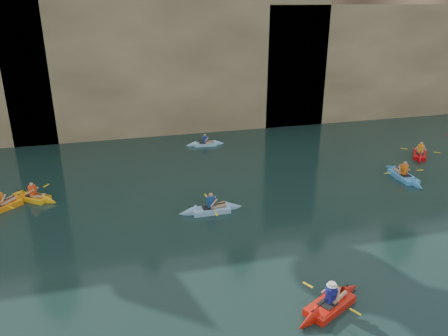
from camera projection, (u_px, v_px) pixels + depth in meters
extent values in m
plane|color=black|center=(232.00, 325.00, 14.22)|extent=(160.00, 160.00, 0.00)
cube|color=tan|center=(140.00, 45.00, 39.02)|extent=(70.00, 16.00, 12.00)
cube|color=tan|center=(176.00, 58.00, 32.95)|extent=(24.00, 2.40, 11.40)
cube|color=tan|center=(403.00, 59.00, 38.05)|extent=(26.00, 2.40, 9.84)
cube|color=black|center=(99.00, 118.00, 32.42)|extent=(3.50, 1.00, 3.20)
cube|color=black|center=(276.00, 99.00, 35.55)|extent=(5.00, 1.00, 4.50)
cube|color=red|center=(330.00, 305.00, 14.92)|extent=(2.74, 1.95, 0.30)
cone|color=red|center=(350.00, 289.00, 15.71)|extent=(1.20, 1.14, 0.79)
cone|color=red|center=(307.00, 322.00, 14.14)|extent=(1.20, 1.14, 0.79)
cube|color=black|center=(328.00, 304.00, 14.79)|extent=(0.72, 0.69, 0.04)
cube|color=navy|center=(331.00, 295.00, 14.77)|extent=(0.41, 0.35, 0.50)
sphere|color=tan|center=(332.00, 286.00, 14.64)|extent=(0.21, 0.21, 0.21)
cylinder|color=black|center=(331.00, 298.00, 14.82)|extent=(1.90, 1.00, 0.04)
cube|color=yellow|center=(308.00, 285.00, 15.48)|extent=(0.26, 0.41, 0.02)
cube|color=yellow|center=(355.00, 312.00, 14.16)|extent=(0.26, 0.41, 0.02)
cylinder|color=white|center=(332.00, 285.00, 14.63)|extent=(0.36, 0.36, 0.10)
cube|color=orange|center=(0.00, 207.00, 21.90)|extent=(2.64, 2.38, 0.30)
cone|color=orange|center=(24.00, 198.00, 22.87)|extent=(1.26, 1.24, 0.81)
cube|color=yellow|center=(11.00, 207.00, 21.20)|extent=(0.33, 0.38, 0.02)
cube|color=#8CC0EA|center=(211.00, 209.00, 21.65)|extent=(2.53, 0.84, 0.29)
cone|color=#8CC0EA|center=(234.00, 207.00, 21.95)|extent=(0.90, 0.79, 0.78)
cone|color=#8CC0EA|center=(187.00, 212.00, 21.35)|extent=(0.90, 0.79, 0.78)
cube|color=black|center=(208.00, 208.00, 21.57)|extent=(0.56, 0.49, 0.04)
cube|color=navy|center=(211.00, 202.00, 21.50)|extent=(0.36, 0.23, 0.52)
sphere|color=tan|center=(211.00, 195.00, 21.36)|extent=(0.22, 0.22, 0.22)
cylinder|color=black|center=(211.00, 204.00, 21.55)|extent=(2.31, 0.07, 0.04)
cube|color=yellow|center=(206.00, 196.00, 22.49)|extent=(0.09, 0.42, 0.02)
cube|color=yellow|center=(216.00, 214.00, 20.61)|extent=(0.09, 0.42, 0.02)
cube|color=red|center=(420.00, 154.00, 29.25)|extent=(2.24, 2.55, 0.28)
cone|color=red|center=(420.00, 149.00, 30.31)|extent=(1.17, 1.20, 0.76)
cone|color=red|center=(420.00, 160.00, 28.19)|extent=(1.17, 1.20, 0.76)
cube|color=black|center=(420.00, 154.00, 29.08)|extent=(0.71, 0.72, 0.04)
cube|color=orange|center=(421.00, 149.00, 29.10)|extent=(0.39, 0.41, 0.51)
sphere|color=tan|center=(422.00, 144.00, 28.97)|extent=(0.21, 0.21, 0.21)
cylinder|color=black|center=(420.00, 151.00, 29.15)|extent=(1.40, 1.79, 0.04)
cube|color=yellow|center=(404.00, 149.00, 29.52)|extent=(0.38, 0.32, 0.02)
cube|color=yellow|center=(437.00, 152.00, 28.78)|extent=(0.38, 0.32, 0.02)
cube|color=yellow|center=(34.00, 198.00, 22.96)|extent=(2.33, 1.98, 0.27)
cone|color=yellow|center=(50.00, 201.00, 22.60)|extent=(1.10, 1.08, 0.74)
cone|color=yellow|center=(17.00, 194.00, 23.32)|extent=(1.10, 1.08, 0.74)
cube|color=black|center=(31.00, 195.00, 22.97)|extent=(0.72, 0.70, 0.04)
cube|color=#FD4315|center=(32.00, 191.00, 22.81)|extent=(0.40, 0.38, 0.50)
sphere|color=tan|center=(31.00, 184.00, 22.68)|extent=(0.21, 0.21, 0.21)
cylinder|color=black|center=(33.00, 193.00, 22.86)|extent=(1.81, 1.31, 0.04)
cube|color=yellow|center=(46.00, 186.00, 23.73)|extent=(0.31, 0.39, 0.02)
cube|color=yellow|center=(18.00, 200.00, 21.99)|extent=(0.31, 0.39, 0.02)
cube|color=#92D6F4|center=(205.00, 144.00, 31.41)|extent=(2.21, 0.81, 0.24)
cone|color=#92D6F4|center=(219.00, 143.00, 31.60)|extent=(0.81, 0.70, 0.65)
cone|color=#92D6F4|center=(191.00, 145.00, 31.23)|extent=(0.81, 0.70, 0.65)
cube|color=black|center=(203.00, 143.00, 31.35)|extent=(0.57, 0.44, 0.04)
cube|color=navy|center=(205.00, 139.00, 31.29)|extent=(0.31, 0.21, 0.43)
sphere|color=tan|center=(205.00, 135.00, 31.18)|extent=(0.18, 0.18, 0.18)
cylinder|color=black|center=(205.00, 140.00, 31.32)|extent=(1.91, 0.16, 0.04)
cube|color=yellow|center=(203.00, 137.00, 32.10)|extent=(0.11, 0.42, 0.02)
cube|color=yellow|center=(207.00, 144.00, 30.54)|extent=(0.11, 0.42, 0.02)
cube|color=#46A3F0|center=(403.00, 176.00, 25.68)|extent=(0.93, 2.88, 0.29)
cone|color=#46A3F0|center=(390.00, 168.00, 26.90)|extent=(0.83, 1.04, 0.80)
cone|color=#46A3F0|center=(417.00, 185.00, 24.46)|extent=(0.83, 1.04, 0.80)
cube|color=black|center=(405.00, 175.00, 25.50)|extent=(0.52, 0.57, 0.04)
cube|color=orange|center=(404.00, 169.00, 25.52)|extent=(0.25, 0.37, 0.53)
sphere|color=tan|center=(405.00, 163.00, 25.38)|extent=(0.22, 0.22, 0.22)
cylinder|color=black|center=(404.00, 172.00, 25.57)|extent=(0.12, 2.35, 0.04)
cube|color=yellow|center=(387.00, 173.00, 25.35)|extent=(0.42, 0.09, 0.02)
cube|color=yellow|center=(420.00, 170.00, 25.80)|extent=(0.42, 0.09, 0.02)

